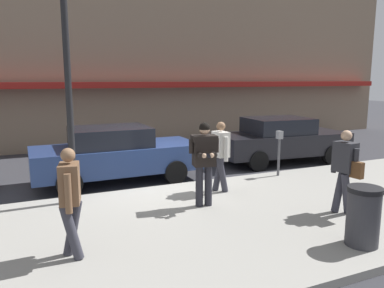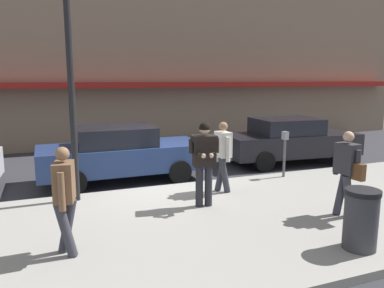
{
  "view_description": "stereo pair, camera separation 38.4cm",
  "coord_description": "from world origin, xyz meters",
  "px_view_note": "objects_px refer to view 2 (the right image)",
  "views": [
    {
      "loc": [
        -3.0,
        -8.98,
        2.82
      ],
      "look_at": [
        0.14,
        -1.97,
        1.49
      ],
      "focal_mm": 35.0,
      "sensor_mm": 36.0,
      "label": 1
    },
    {
      "loc": [
        -2.64,
        -9.13,
        2.82
      ],
      "look_at": [
        0.14,
        -1.97,
        1.49
      ],
      "focal_mm": 35.0,
      "sensor_mm": 36.0,
      "label": 2
    }
  ],
  "objects_px": {
    "parking_meter": "(285,147)",
    "pedestrian_with_bag": "(347,168)",
    "pedestrian_dark_coat": "(65,194)",
    "parked_sedan_far": "(289,140)",
    "street_lamp_post": "(70,64)",
    "parked_sedan_mid": "(121,153)",
    "man_texting_on_phone": "(204,155)",
    "trash_bin": "(361,219)",
    "pedestrian_in_light_coat": "(223,152)"
  },
  "relations": [
    {
      "from": "parking_meter",
      "to": "pedestrian_with_bag",
      "type": "bearing_deg",
      "value": -102.49
    },
    {
      "from": "pedestrian_with_bag",
      "to": "pedestrian_dark_coat",
      "type": "distance_m",
      "value": 5.23
    },
    {
      "from": "parked_sedan_far",
      "to": "pedestrian_dark_coat",
      "type": "height_order",
      "value": "pedestrian_dark_coat"
    },
    {
      "from": "street_lamp_post",
      "to": "pedestrian_with_bag",
      "type": "bearing_deg",
      "value": -31.2
    },
    {
      "from": "parked_sedan_mid",
      "to": "street_lamp_post",
      "type": "bearing_deg",
      "value": -126.77
    },
    {
      "from": "parked_sedan_far",
      "to": "street_lamp_post",
      "type": "xyz_separation_m",
      "value": [
        -7.05,
        -1.95,
        2.35
      ]
    },
    {
      "from": "street_lamp_post",
      "to": "parking_meter",
      "type": "height_order",
      "value": "street_lamp_post"
    },
    {
      "from": "parked_sedan_far",
      "to": "pedestrian_with_bag",
      "type": "distance_m",
      "value": 5.37
    },
    {
      "from": "man_texting_on_phone",
      "to": "trash_bin",
      "type": "height_order",
      "value": "man_texting_on_phone"
    },
    {
      "from": "pedestrian_dark_coat",
      "to": "street_lamp_post",
      "type": "xyz_separation_m",
      "value": [
        0.34,
        2.71,
        2.03
      ]
    },
    {
      "from": "pedestrian_with_bag",
      "to": "street_lamp_post",
      "type": "bearing_deg",
      "value": 148.8
    },
    {
      "from": "parked_sedan_mid",
      "to": "pedestrian_in_light_coat",
      "type": "relative_size",
      "value": 2.65
    },
    {
      "from": "pedestrian_dark_coat",
      "to": "trash_bin",
      "type": "distance_m",
      "value": 4.64
    },
    {
      "from": "pedestrian_dark_coat",
      "to": "trash_bin",
      "type": "xyz_separation_m",
      "value": [
        4.37,
        -1.49,
        -0.47
      ]
    },
    {
      "from": "street_lamp_post",
      "to": "parking_meter",
      "type": "xyz_separation_m",
      "value": [
        5.54,
        0.05,
        -2.17
      ]
    },
    {
      "from": "parked_sedan_mid",
      "to": "parking_meter",
      "type": "height_order",
      "value": "parked_sedan_mid"
    },
    {
      "from": "pedestrian_in_light_coat",
      "to": "pedestrian_with_bag",
      "type": "relative_size",
      "value": 1.0
    },
    {
      "from": "parked_sedan_far",
      "to": "trash_bin",
      "type": "relative_size",
      "value": 4.72
    },
    {
      "from": "parked_sedan_far",
      "to": "man_texting_on_phone",
      "type": "bearing_deg",
      "value": -143.57
    },
    {
      "from": "pedestrian_with_bag",
      "to": "street_lamp_post",
      "type": "xyz_separation_m",
      "value": [
        -4.88,
        2.95,
        2.03
      ]
    },
    {
      "from": "pedestrian_in_light_coat",
      "to": "man_texting_on_phone",
      "type": "bearing_deg",
      "value": -135.88
    },
    {
      "from": "street_lamp_post",
      "to": "trash_bin",
      "type": "distance_m",
      "value": 6.33
    },
    {
      "from": "man_texting_on_phone",
      "to": "pedestrian_with_bag",
      "type": "distance_m",
      "value": 2.84
    },
    {
      "from": "pedestrian_in_light_coat",
      "to": "pedestrian_with_bag",
      "type": "xyz_separation_m",
      "value": [
        1.55,
        -2.35,
        -0.0
      ]
    },
    {
      "from": "pedestrian_in_light_coat",
      "to": "street_lamp_post",
      "type": "distance_m",
      "value": 3.95
    },
    {
      "from": "trash_bin",
      "to": "parked_sedan_mid",
      "type": "bearing_deg",
      "value": 114.16
    },
    {
      "from": "parked_sedan_mid",
      "to": "street_lamp_post",
      "type": "relative_size",
      "value": 0.93
    },
    {
      "from": "parked_sedan_far",
      "to": "pedestrian_with_bag",
      "type": "xyz_separation_m",
      "value": [
        -2.18,
        -4.9,
        0.32
      ]
    },
    {
      "from": "parked_sedan_far",
      "to": "street_lamp_post",
      "type": "bearing_deg",
      "value": -164.58
    },
    {
      "from": "pedestrian_in_light_coat",
      "to": "parking_meter",
      "type": "height_order",
      "value": "pedestrian_in_light_coat"
    },
    {
      "from": "man_texting_on_phone",
      "to": "street_lamp_post",
      "type": "bearing_deg",
      "value": 150.56
    },
    {
      "from": "man_texting_on_phone",
      "to": "pedestrian_dark_coat",
      "type": "relative_size",
      "value": 1.06
    },
    {
      "from": "parked_sedan_mid",
      "to": "pedestrian_dark_coat",
      "type": "relative_size",
      "value": 2.65
    },
    {
      "from": "parked_sedan_far",
      "to": "pedestrian_in_light_coat",
      "type": "distance_m",
      "value": 4.52
    },
    {
      "from": "parked_sedan_mid",
      "to": "parked_sedan_far",
      "type": "xyz_separation_m",
      "value": [
        5.72,
        0.16,
        0.0
      ]
    },
    {
      "from": "pedestrian_dark_coat",
      "to": "parked_sedan_far",
      "type": "bearing_deg",
      "value": 32.18
    },
    {
      "from": "parked_sedan_mid",
      "to": "man_texting_on_phone",
      "type": "height_order",
      "value": "man_texting_on_phone"
    },
    {
      "from": "parked_sedan_mid",
      "to": "pedestrian_dark_coat",
      "type": "distance_m",
      "value": 4.81
    },
    {
      "from": "pedestrian_in_light_coat",
      "to": "trash_bin",
      "type": "bearing_deg",
      "value": -79.11
    },
    {
      "from": "trash_bin",
      "to": "street_lamp_post",
      "type": "bearing_deg",
      "value": 133.78
    },
    {
      "from": "street_lamp_post",
      "to": "pedestrian_in_light_coat",
      "type": "bearing_deg",
      "value": -10.35
    },
    {
      "from": "pedestrian_dark_coat",
      "to": "parking_meter",
      "type": "xyz_separation_m",
      "value": [
        5.89,
        2.76,
        -0.14
      ]
    },
    {
      "from": "trash_bin",
      "to": "parking_meter",
      "type": "bearing_deg",
      "value": 70.3
    },
    {
      "from": "parked_sedan_mid",
      "to": "pedestrian_with_bag",
      "type": "bearing_deg",
      "value": -53.26
    },
    {
      "from": "parked_sedan_far",
      "to": "pedestrian_in_light_coat",
      "type": "relative_size",
      "value": 2.72
    },
    {
      "from": "parked_sedan_far",
      "to": "pedestrian_in_light_coat",
      "type": "xyz_separation_m",
      "value": [
        -3.72,
        -2.55,
        0.32
      ]
    },
    {
      "from": "man_texting_on_phone",
      "to": "parking_meter",
      "type": "xyz_separation_m",
      "value": [
        3.04,
        1.46,
        -0.28
      ]
    },
    {
      "from": "parked_sedan_far",
      "to": "pedestrian_with_bag",
      "type": "bearing_deg",
      "value": -113.94
    },
    {
      "from": "pedestrian_dark_coat",
      "to": "man_texting_on_phone",
      "type": "bearing_deg",
      "value": 24.47
    },
    {
      "from": "parked_sedan_far",
      "to": "trash_bin",
      "type": "bearing_deg",
      "value": -116.26
    }
  ]
}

